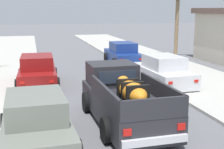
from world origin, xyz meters
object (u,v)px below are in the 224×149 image
(car_right_mid, at_px, (36,123))
(car_left_near, at_px, (123,54))
(car_left_mid, at_px, (163,72))
(car_right_near, at_px, (37,72))
(pickup_truck, at_px, (123,99))

(car_right_mid, bearing_deg, car_left_near, 64.10)
(car_left_mid, distance_m, car_right_mid, 8.64)
(car_left_near, xyz_separation_m, car_right_near, (-5.92, -5.07, 0.00))
(car_left_near, height_order, car_right_near, same)
(car_left_near, distance_m, car_left_mid, 6.66)
(car_right_near, height_order, car_right_mid, same)
(car_right_mid, bearing_deg, pickup_truck, 26.10)
(car_right_near, bearing_deg, car_right_mid, -91.47)
(pickup_truck, relative_size, car_left_near, 1.23)
(car_right_near, height_order, car_left_mid, same)
(car_right_near, relative_size, car_left_mid, 0.99)
(car_right_near, distance_m, car_right_mid, 7.52)
(car_left_mid, bearing_deg, car_right_near, 165.45)
(pickup_truck, bearing_deg, car_right_mid, -153.90)
(car_left_near, relative_size, car_right_near, 1.00)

